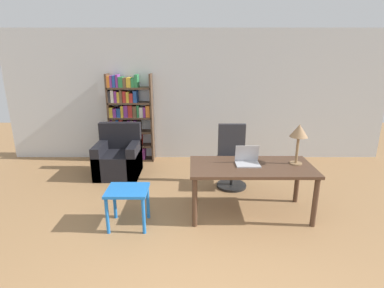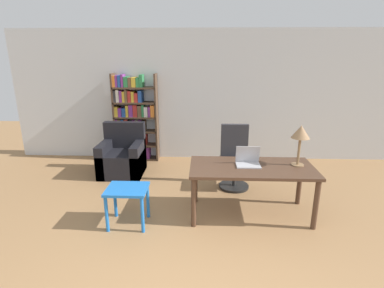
# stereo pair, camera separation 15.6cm
# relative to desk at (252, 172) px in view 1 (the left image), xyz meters

# --- Properties ---
(wall_back) EXTENTS (8.00, 0.06, 2.70)m
(wall_back) POSITION_rel_desk_xyz_m (-0.72, 2.46, 0.72)
(wall_back) COLOR silver
(wall_back) RESTS_ON ground_plane
(desk) EXTENTS (1.69, 0.81, 0.73)m
(desk) POSITION_rel_desk_xyz_m (0.00, 0.00, 0.00)
(desk) COLOR #4C3323
(desk) RESTS_ON ground_plane
(laptop) EXTENTS (0.33, 0.25, 0.26)m
(laptop) POSITION_rel_desk_xyz_m (-0.05, 0.06, 0.15)
(laptop) COLOR #B2B2B7
(laptop) RESTS_ON desk
(table_lamp) EXTENTS (0.24, 0.24, 0.56)m
(table_lamp) POSITION_rel_desk_xyz_m (0.63, 0.07, 0.54)
(table_lamp) COLOR olive
(table_lamp) RESTS_ON desk
(office_chair) EXTENTS (0.51, 0.51, 1.06)m
(office_chair) POSITION_rel_desk_xyz_m (-0.14, 0.97, -0.15)
(office_chair) COLOR black
(office_chair) RESTS_ON ground_plane
(side_table_blue) EXTENTS (0.53, 0.45, 0.53)m
(side_table_blue) POSITION_rel_desk_xyz_m (-1.66, -0.33, -0.21)
(side_table_blue) COLOR blue
(side_table_blue) RESTS_ON ground_plane
(armchair) EXTENTS (0.78, 0.76, 0.95)m
(armchair) POSITION_rel_desk_xyz_m (-2.20, 1.45, -0.32)
(armchair) COLOR black
(armchair) RESTS_ON ground_plane
(bookshelf) EXTENTS (0.91, 0.28, 1.83)m
(bookshelf) POSITION_rel_desk_xyz_m (-2.15, 2.27, 0.24)
(bookshelf) COLOR #4C3828
(bookshelf) RESTS_ON ground_plane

